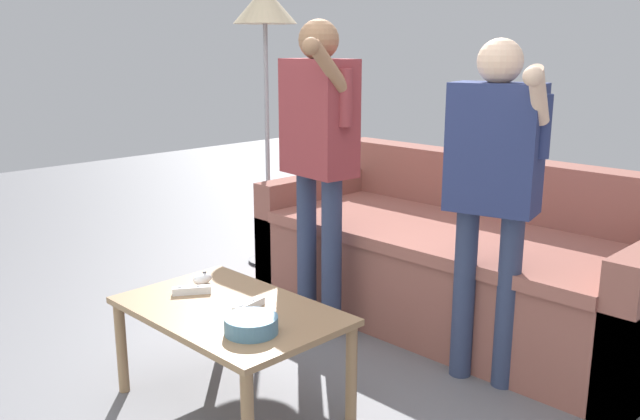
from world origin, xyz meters
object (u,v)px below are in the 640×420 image
object	(u,v)px
couch	(460,263)
game_remote_nunchuk	(202,279)
player_left	(318,141)
player_right	(493,175)
coffee_table	(230,320)
floor_lamp	(265,21)
game_remote_wand_far	(249,306)
snack_bowl	(251,325)
game_remote_wand_near	(192,290)

from	to	relation	value
couch	game_remote_nunchuk	distance (m)	1.39
player_left	player_right	world-z (taller)	player_left
coffee_table	game_remote_nunchuk	bearing A→B (deg)	164.56
floor_lamp	player_right	world-z (taller)	floor_lamp
game_remote_wand_far	couch	bearing A→B (deg)	87.21
snack_bowl	game_remote_wand_far	world-z (taller)	snack_bowl
floor_lamp	player_left	xyz separation A→B (m)	(0.99, -0.53, -0.59)
player_right	coffee_table	bearing A→B (deg)	-123.69
snack_bowl	player_right	bearing A→B (deg)	70.18
coffee_table	player_right	world-z (taller)	player_right
game_remote_wand_near	player_right	bearing A→B (deg)	47.64
game_remote_wand_far	player_left	bearing A→B (deg)	116.11
coffee_table	player_left	distance (m)	1.03
floor_lamp	game_remote_wand_far	bearing A→B (deg)	-43.08
game_remote_nunchuk	game_remote_wand_far	xyz separation A→B (m)	(0.36, -0.04, -0.01)
couch	snack_bowl	world-z (taller)	couch
game_remote_nunchuk	game_remote_wand_near	bearing A→B (deg)	-57.35
couch	player_right	size ratio (longest dim) A/B	1.48
game_remote_nunchuk	game_remote_wand_near	distance (m)	0.12
coffee_table	floor_lamp	distance (m)	2.18
couch	player_left	size ratio (longest dim) A/B	1.39
floor_lamp	player_right	size ratio (longest dim) A/B	1.22
couch	game_remote_wand_far	bearing A→B (deg)	-92.79
floor_lamp	game_remote_nunchuk	bearing A→B (deg)	-50.95
snack_bowl	floor_lamp	distance (m)	2.34
coffee_table	game_remote_wand_far	distance (m)	0.10
couch	game_remote_nunchuk	xyz separation A→B (m)	(-0.43, -1.32, 0.14)
snack_bowl	couch	bearing A→B (deg)	94.15
player_left	snack_bowl	bearing A→B (deg)	-58.34
snack_bowl	player_left	bearing A→B (deg)	121.66
game_remote_nunchuk	player_left	world-z (taller)	player_left
couch	coffee_table	bearing A→B (deg)	-95.35
game_remote_nunchuk	floor_lamp	distance (m)	1.93
couch	floor_lamp	xyz separation A→B (m)	(-1.42, -0.09, 1.25)
coffee_table	snack_bowl	world-z (taller)	snack_bowl
couch	game_remote_wand_far	distance (m)	1.36
floor_lamp	snack_bowl	bearing A→B (deg)	-42.43
game_remote_nunchuk	floor_lamp	xyz separation A→B (m)	(-1.00, 1.23, 1.10)
coffee_table	player_left	xyz separation A→B (m)	(-0.30, 0.78, 0.59)
coffee_table	player_left	size ratio (longest dim) A/B	0.58
snack_bowl	game_remote_nunchuk	size ratio (longest dim) A/B	2.17
snack_bowl	player_left	world-z (taller)	player_left
coffee_table	game_remote_wand_near	world-z (taller)	game_remote_wand_near
snack_bowl	player_left	xyz separation A→B (m)	(-0.54, 0.87, 0.51)
game_remote_nunchuk	player_right	bearing A→B (deg)	42.24
coffee_table	snack_bowl	xyz separation A→B (m)	(0.24, -0.09, 0.08)
game_remote_wand_far	snack_bowl	bearing A→B (deg)	-36.85
floor_lamp	player_left	size ratio (longest dim) A/B	1.15
couch	game_remote_wand_near	xyz separation A→B (m)	(-0.36, -1.41, 0.13)
snack_bowl	game_remote_wand_near	world-z (taller)	snack_bowl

